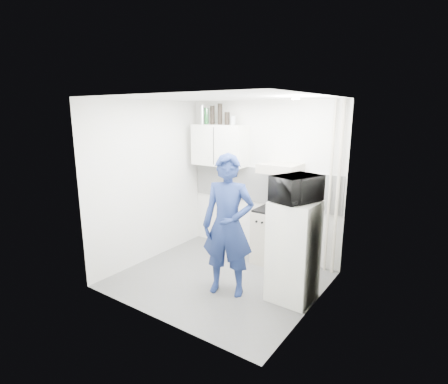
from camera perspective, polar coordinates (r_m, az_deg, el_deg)
The scene contains 23 objects.
floor at distance 5.33m, azimuth -0.79°, elevation -14.00°, with size 2.80×2.80×0.00m, color #575754.
ceiling at distance 4.75m, azimuth -0.89°, elevation 15.19°, with size 2.80×2.80×0.00m, color white.
wall_back at distance 5.92m, azimuth 6.22°, elevation 2.02°, with size 2.80×2.80×0.00m, color silver.
wall_left at distance 5.79m, azimuth -12.20°, elevation 1.56°, with size 2.60×2.60×0.00m, color silver.
wall_right at distance 4.24m, azimuth 14.75°, elevation -2.72°, with size 2.60×2.60×0.00m, color silver.
person at distance 4.62m, azimuth 0.65°, elevation -5.52°, with size 0.69×0.46×1.90m, color navy.
stove at distance 5.77m, azimuth 7.93°, elevation -7.23°, with size 0.54×0.54×0.87m, color #B8AF9A.
fridge at distance 4.65m, azimuth 11.27°, elevation -9.45°, with size 0.55×0.55×1.33m, color white.
stove_top at distance 5.64m, azimuth 8.07°, elevation -2.92°, with size 0.52×0.52×0.03m, color black.
saucepan at distance 5.65m, azimuth 8.47°, elevation -2.27°, with size 0.15×0.15×0.09m, color silver.
microwave at distance 4.40m, azimuth 11.75°, elevation 0.56°, with size 0.40×0.60×0.33m, color black.
bottle_a at distance 6.28m, azimuth -3.59°, elevation 12.50°, with size 0.08×0.08×0.33m, color silver.
bottle_b at distance 6.22m, azimuth -2.88°, elevation 12.26°, with size 0.07×0.07×0.28m, color #144C1E.
bottle_c at distance 6.15m, azimuth -1.91°, elevation 12.43°, with size 0.08×0.08×0.32m, color black.
bottle_d at distance 6.05m, azimuth -0.65°, elevation 12.59°, with size 0.08×0.08×0.35m, color black.
canister_a at distance 5.97m, azimuth 0.52°, elevation 11.92°, with size 0.09×0.09×0.21m, color black.
canister_b at distance 5.90m, azimuth 1.48°, elevation 11.59°, with size 0.08×0.08×0.15m, color #B2B7BC.
upper_cabinet at distance 6.08m, azimuth -0.71°, elevation 7.63°, with size 1.00×0.35×0.70m, color white.
range_hood at distance 5.45m, azimuth 9.19°, elevation 3.87°, with size 0.60×0.50×0.14m, color #B8AF9A.
backsplash at distance 5.92m, azimuth 6.13°, elevation 1.05°, with size 2.74×0.03×0.60m, color white.
pipe_a at distance 5.36m, azimuth 18.10°, elevation 0.29°, with size 0.05×0.05×2.60m, color #B8AF9A.
pipe_b at distance 5.39m, azimuth 16.88°, elevation 0.45°, with size 0.04×0.04×2.60m, color #B8AF9A.
ceiling_spot_fixture at distance 4.43m, azimuth 11.64°, elevation 14.71°, with size 0.10×0.10×0.02m, color white.
Camera 1 is at (2.76, -3.86, 2.42)m, focal length 28.00 mm.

